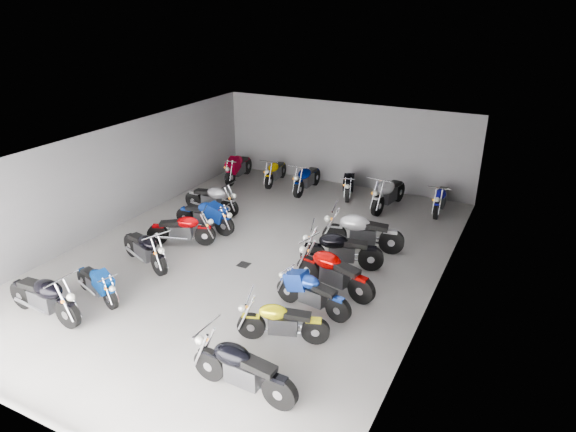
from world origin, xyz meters
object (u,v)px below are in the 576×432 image
object	(u,v)px
motorcycle_left_d	(182,229)
motorcycle_right_d	(334,272)
motorcycle_left_b	(97,283)
motorcycle_back_f	(441,199)
motorcycle_back_b	(275,172)
motorcycle_left_a	(44,297)
motorcycle_right_c	(312,293)
motorcycle_left_e	(205,216)
motorcycle_right_f	(362,232)
motorcycle_back_c	(307,178)
motorcycle_left_f	(212,199)
motorcycle_right_e	(341,250)
motorcycle_back_e	(388,193)
motorcycle_right_a	(242,369)
motorcycle_right_b	(282,321)
motorcycle_back_d	(350,184)
drain_grate	(244,265)
motorcycle_back_a	(238,167)
motorcycle_left_c	(145,249)

from	to	relation	value
motorcycle_left_d	motorcycle_right_d	distance (m)	5.02
motorcycle_left_d	motorcycle_left_b	bearing A→B (deg)	-23.38
motorcycle_back_f	motorcycle_back_b	bearing A→B (deg)	-2.75
motorcycle_left_d	motorcycle_left_a	bearing A→B (deg)	-29.29
motorcycle_left_b	motorcycle_right_c	size ratio (longest dim) A/B	0.90
motorcycle_left_e	motorcycle_right_f	distance (m)	4.90
motorcycle_back_c	motorcycle_left_f	bearing A→B (deg)	59.07
motorcycle_left_e	motorcycle_right_f	world-z (taller)	motorcycle_right_f
motorcycle_left_a	motorcycle_right_e	xyz separation A→B (m)	(5.14, 5.27, -0.01)
motorcycle_left_a	motorcycle_right_d	size ratio (longest dim) A/B	1.01
motorcycle_left_a	motorcycle_back_e	size ratio (longest dim) A/B	0.97
motorcycle_right_a	motorcycle_right_f	distance (m)	6.58
motorcycle_right_b	motorcycle_back_e	size ratio (longest dim) A/B	0.82
motorcycle_right_b	motorcycle_right_f	size ratio (longest dim) A/B	0.82
motorcycle_left_e	motorcycle_right_b	distance (m)	6.12
motorcycle_right_c	motorcycle_back_d	distance (m)	7.76
motorcycle_left_e	drain_grate	bearing A→B (deg)	58.78
motorcycle_right_b	motorcycle_back_a	world-z (taller)	motorcycle_back_a
drain_grate	motorcycle_back_d	size ratio (longest dim) A/B	0.16
motorcycle_left_c	motorcycle_back_e	world-z (taller)	motorcycle_back_e
motorcycle_right_a	motorcycle_back_f	xyz separation A→B (m)	(1.41, 10.53, -0.05)
motorcycle_left_c	drain_grate	bearing A→B (deg)	137.37
motorcycle_back_a	motorcycle_right_c	bearing A→B (deg)	125.33
drain_grate	motorcycle_left_d	distance (m)	2.35
motorcycle_right_d	motorcycle_left_d	bearing A→B (deg)	97.67
motorcycle_right_d	motorcycle_left_f	bearing A→B (deg)	75.65
motorcycle_left_d	motorcycle_right_d	size ratio (longest dim) A/B	0.85
motorcycle_left_a	motorcycle_right_a	size ratio (longest dim) A/B	1.03
motorcycle_left_a	motorcycle_left_c	xyz separation A→B (m)	(0.34, 2.96, -0.03)
motorcycle_right_e	motorcycle_back_b	bearing A→B (deg)	23.81
motorcycle_left_a	motorcycle_right_f	size ratio (longest dim) A/B	0.97
motorcycle_left_d	motorcycle_right_b	distance (m)	5.54
motorcycle_left_d	motorcycle_back_e	size ratio (longest dim) A/B	0.82
motorcycle_left_b	motorcycle_back_a	world-z (taller)	motorcycle_back_a
motorcycle_right_e	motorcycle_back_d	size ratio (longest dim) A/B	1.12
motorcycle_left_e	motorcycle_back_c	world-z (taller)	motorcycle_back_c
motorcycle_back_a	motorcycle_left_f	bearing A→B (deg)	100.44
motorcycle_right_a	motorcycle_right_d	xyz separation A→B (m)	(0.13, 4.09, 0.01)
motorcycle_left_f	motorcycle_right_a	xyz separation A→B (m)	(5.48, -6.91, 0.02)
motorcycle_right_c	motorcycle_back_a	size ratio (longest dim) A/B	0.90
motorcycle_back_b	motorcycle_left_d	bearing A→B (deg)	84.24
motorcycle_left_b	motorcycle_back_e	distance (m)	9.98
motorcycle_left_c	motorcycle_back_a	bearing A→B (deg)	-148.17
motorcycle_right_f	motorcycle_back_a	size ratio (longest dim) A/B	1.05
motorcycle_right_e	motorcycle_back_b	world-z (taller)	motorcycle_right_e
motorcycle_left_e	motorcycle_left_c	bearing A→B (deg)	-2.82
motorcycle_right_f	motorcycle_back_c	world-z (taller)	motorcycle_right_f
drain_grate	motorcycle_left_d	xyz separation A→B (m)	(-2.29, 0.26, 0.49)
motorcycle_right_a	motorcycle_left_e	bearing A→B (deg)	42.72
motorcycle_left_f	motorcycle_back_b	size ratio (longest dim) A/B	1.06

